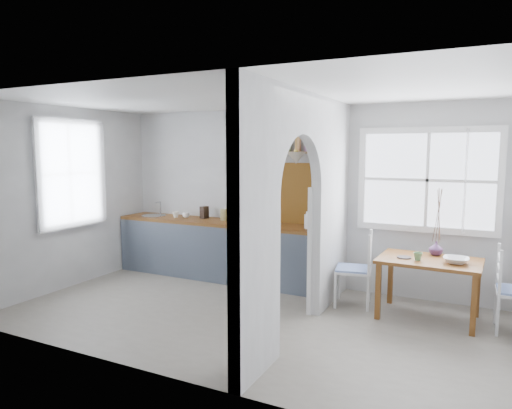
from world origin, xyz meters
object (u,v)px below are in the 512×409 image
at_px(dining_table, 428,289).
at_px(kettle, 309,220).
at_px(vase, 436,248).
at_px(chair_left, 353,268).

relative_size(dining_table, kettle, 4.87).
xyz_separation_m(dining_table, vase, (0.05, 0.26, 0.44)).
bearing_deg(chair_left, vase, 92.12).
bearing_deg(kettle, dining_table, -28.47).
relative_size(dining_table, chair_left, 1.18).
distance_m(kettle, vase, 1.68).
bearing_deg(kettle, vase, -19.41).
height_order(kettle, vase, kettle).
distance_m(dining_table, kettle, 1.79).
xyz_separation_m(chair_left, vase, (0.96, 0.20, 0.32)).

